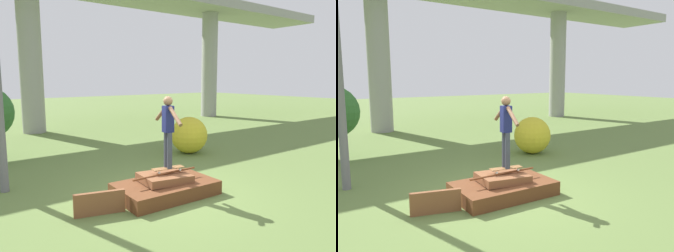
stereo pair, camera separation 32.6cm
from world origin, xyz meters
TOP-DOWN VIEW (x-y plane):
  - ground_plane at (0.00, 0.00)m, footprint 80.00×80.00m
  - scrap_pile at (0.00, 0.01)m, footprint 2.34×1.46m
  - scrap_plank_loose at (-1.71, -0.08)m, footprint 1.02×0.37m
  - skateboard at (0.11, 0.05)m, footprint 0.81×0.34m
  - skater at (0.11, 0.05)m, footprint 0.29×1.24m
  - bush_yellow_flowering at (3.30, 3.03)m, footprint 1.34×1.34m

SIDE VIEW (x-z plane):
  - ground_plane at x=0.00m, z-range 0.00..0.00m
  - scrap_pile at x=0.00m, z-range -0.08..0.48m
  - scrap_plank_loose at x=-1.71m, z-range 0.00..0.47m
  - skateboard at x=0.11m, z-range 0.58..0.67m
  - bush_yellow_flowering at x=3.30m, z-range 0.00..1.34m
  - skater at x=0.11m, z-range 0.78..2.46m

